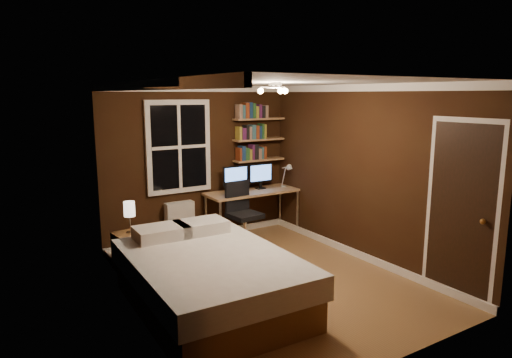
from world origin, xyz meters
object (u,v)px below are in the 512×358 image
bedside_lamp (130,217)px  radiator (180,223)px  bed (210,279)px  nightstand (132,251)px  desk_lamp (286,175)px  office_chair (243,222)px  monitor_left (236,179)px  desk (253,194)px  monitor_right (260,176)px

bedside_lamp → radiator: (0.98, 0.67, -0.39)m
bed → nightstand: (-0.41, 1.57, -0.07)m
desk_lamp → office_chair: 1.25m
bedside_lamp → monitor_left: monitor_left is taller
monitor_left → office_chair: size_ratio=0.45×
desk → desk_lamp: (0.63, -0.09, 0.28)m
monitor_left → desk_lamp: bearing=-10.5°
radiator → monitor_right: (1.44, -0.12, 0.64)m
radiator → desk: bearing=-9.3°
monitor_left → office_chair: monitor_left is taller
desk → monitor_left: bearing=164.0°
nightstand → desk_lamp: size_ratio=1.17×
bedside_lamp → radiator: bearing=34.1°
monitor_right → radiator: bearing=175.1°
desk → monitor_left: (-0.28, 0.08, 0.28)m
bedside_lamp → office_chair: size_ratio=0.43×
bedside_lamp → office_chair: office_chair is taller
radiator → office_chair: bearing=-36.6°
bedside_lamp → bed: bearing=-75.3°
nightstand → desk_lamp: 2.97m
bed → nightstand: 1.62m
radiator → monitor_left: 1.16m
monitor_left → nightstand: bearing=-164.3°
nightstand → bedside_lamp: (0.00, 0.00, 0.48)m
monitor_right → desk_lamp: bearing=-21.8°
bedside_lamp → desk: bedside_lamp is taller
desk → desk_lamp: size_ratio=3.68×
desk → monitor_right: 0.36m
desk_lamp → bedside_lamp: bearing=-172.5°
desk_lamp → desk: bearing=172.0°
monitor_left → monitor_right: size_ratio=1.00×
desk_lamp → nightstand: bearing=-172.5°
monitor_left → desk_lamp: (0.91, -0.17, 0.00)m
monitor_right → bed: bearing=-133.6°
bedside_lamp → monitor_right: monitor_right is taller
desk → office_chair: 0.66m
bed → office_chair: size_ratio=2.26×
monitor_right → desk_lamp: desk_lamp is taller
bedside_lamp → monitor_right: size_ratio=0.95×
nightstand → desk: size_ratio=0.32×
nightstand → bedside_lamp: size_ratio=1.19×
office_chair → desk_lamp: bearing=11.3°
bed → monitor_left: 2.69m
nightstand → desk_lamp: desk_lamp is taller
nightstand → monitor_left: 2.14m
bed → desk_lamp: bearing=40.0°
radiator → monitor_left: bearing=-7.3°
bed → monitor_left: monitor_left is taller
nightstand → bedside_lamp: bedside_lamp is taller
nightstand → monitor_right: size_ratio=1.12×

